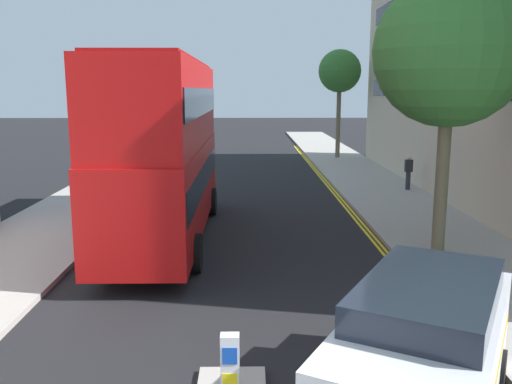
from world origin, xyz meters
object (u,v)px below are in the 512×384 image
taxi_minivan (423,357)px  pedestrian_far (408,172)px  keep_left_bollard (230,373)px  double_decker_bus_away (164,145)px

taxi_minivan → pedestrian_far: bearing=74.2°
keep_left_bollard → double_decker_bus_away: size_ratio=0.10×
double_decker_bus_away → pedestrian_far: 12.95m
pedestrian_far → taxi_minivan: bearing=-105.8°
taxi_minivan → pedestrian_far: size_ratio=3.16×
pedestrian_far → double_decker_bus_away: bearing=-142.3°
double_decker_bus_away → taxi_minivan: 11.44m
keep_left_bollard → taxi_minivan: taxi_minivan is taller
taxi_minivan → pedestrian_far: taxi_minivan is taller
keep_left_bollard → taxi_minivan: 2.78m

